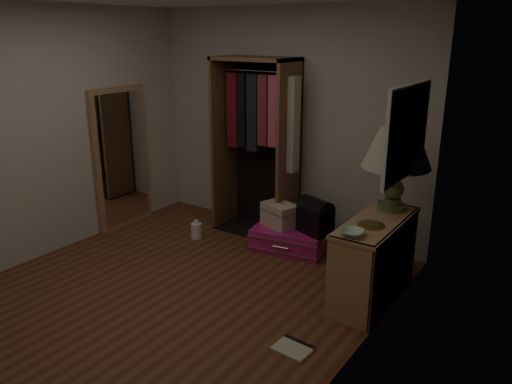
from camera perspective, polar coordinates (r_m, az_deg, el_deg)
ground at (r=4.76m, az=-9.67°, el=-11.52°), size 4.00×4.00×0.00m
room_walls at (r=4.22m, az=-9.58°, el=6.47°), size 3.52×4.02×2.60m
console_bookshelf at (r=4.64m, az=13.48°, el=-7.14°), size 0.42×1.12×0.75m
open_wardrobe at (r=5.76m, az=0.52°, el=6.91°), size 1.03×0.50×2.05m
floor_mirror at (r=6.26m, az=-15.07°, el=3.73°), size 0.06×0.80×1.70m
pink_suitcase at (r=5.59m, az=3.95°, el=-5.23°), size 0.90×0.71×0.25m
train_case at (r=5.54m, az=2.74°, el=-2.61°), size 0.45×0.37×0.28m
black_bag at (r=5.36m, az=6.80°, el=-2.66°), size 0.42×0.34×0.39m
table_lamp at (r=4.63m, az=15.84°, el=4.75°), size 0.71×0.71×0.78m
brass_tray at (r=4.33m, az=12.99°, el=-3.70°), size 0.27×0.27×0.01m
ceramic_bowl at (r=4.09m, az=10.85°, el=-4.59°), size 0.20×0.20×0.05m
white_jug at (r=5.90m, az=-6.82°, el=-4.38°), size 0.16×0.16×0.22m
floor_book at (r=4.01m, az=4.37°, el=-17.32°), size 0.29×0.24×0.03m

